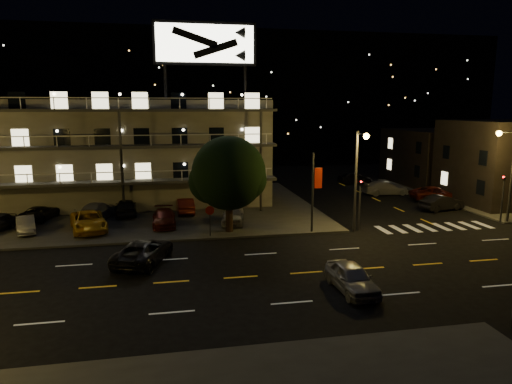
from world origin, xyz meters
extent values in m
plane|color=black|center=(0.00, 0.00, 0.00)|extent=(140.00, 140.00, 0.00)
cube|color=#373735|center=(-14.00, 20.00, 0.07)|extent=(44.00, 24.00, 0.15)
cube|color=#373735|center=(30.00, 20.00, 0.07)|extent=(16.00, 24.00, 0.15)
cube|color=gray|center=(-10.00, 24.00, 5.00)|extent=(28.00, 12.00, 10.00)
cube|color=gray|center=(-10.00, 24.00, 10.25)|extent=(28.00, 12.00, 0.50)
cube|color=#373735|center=(-10.00, 17.10, 3.15)|extent=(28.00, 1.80, 0.25)
cube|color=#373735|center=(-10.00, 17.10, 6.35)|extent=(28.00, 1.80, 0.25)
cube|color=#373735|center=(-10.00, 17.10, 9.55)|extent=(28.00, 1.80, 0.25)
cylinder|color=black|center=(-6.00, 22.00, 12.25)|extent=(0.36, 0.36, 3.50)
cylinder|color=black|center=(2.00, 22.00, 12.25)|extent=(0.36, 0.36, 3.50)
cube|color=black|center=(-2.00, 22.00, 16.00)|extent=(10.20, 0.50, 4.20)
cube|color=white|center=(-2.00, 21.70, 16.00)|extent=(9.60, 0.06, 3.60)
cube|color=black|center=(30.00, 28.00, 3.50)|extent=(14.00, 12.00, 7.00)
cube|color=black|center=(0.00, 70.00, 12.00)|extent=(120.00, 20.00, 24.00)
cylinder|color=#2D2D30|center=(8.50, 8.30, 4.00)|extent=(0.20, 0.20, 8.00)
cylinder|color=#2D2D30|center=(8.50, 7.50, 7.80)|extent=(0.12, 1.80, 0.12)
sphere|color=yellow|center=(8.50, 6.70, 7.70)|extent=(0.44, 0.44, 0.44)
cylinder|color=#2D2D30|center=(22.50, 8.30, 4.00)|extent=(0.20, 0.20, 8.00)
cylinder|color=#2D2D30|center=(21.70, 8.30, 7.80)|extent=(1.80, 0.12, 0.12)
sphere|color=yellow|center=(20.90, 8.30, 7.70)|extent=(0.44, 0.44, 0.44)
cylinder|color=#2D2D30|center=(9.00, 8.50, 1.80)|extent=(0.14, 0.14, 3.60)
imported|color=black|center=(9.00, 8.50, 4.10)|extent=(0.20, 0.16, 1.00)
sphere|color=#FF0C0C|center=(9.00, 8.38, 4.00)|extent=(0.14, 0.14, 0.14)
cylinder|color=#2D2D30|center=(22.00, 8.50, 1.80)|extent=(0.14, 0.14, 3.60)
imported|color=black|center=(22.00, 8.50, 4.10)|extent=(0.16, 0.20, 1.00)
sphere|color=#FF0C0C|center=(21.88, 8.50, 4.00)|extent=(0.14, 0.14, 0.14)
cylinder|color=#2D2D30|center=(5.00, 8.40, 3.20)|extent=(0.16, 0.16, 6.40)
cube|color=red|center=(5.45, 8.40, 4.40)|extent=(0.60, 0.04, 1.60)
cylinder|color=#2D2D30|center=(-3.00, 8.60, 1.10)|extent=(0.08, 0.08, 2.20)
cylinder|color=red|center=(-3.00, 8.55, 2.15)|extent=(0.91, 0.04, 0.91)
cylinder|color=black|center=(-1.40, 9.60, 1.48)|extent=(0.55, 0.55, 2.66)
sphere|color=black|center=(-1.40, 9.60, 4.80)|extent=(5.76, 5.76, 5.76)
sphere|color=black|center=(-2.73, 10.04, 4.13)|extent=(3.54, 3.54, 3.54)
sphere|color=black|center=(-0.18, 9.16, 4.36)|extent=(3.32, 3.32, 3.32)
imported|color=#9D9DA2|center=(-17.09, 12.32, 0.77)|extent=(2.36, 3.99, 1.24)
imported|color=gold|center=(-12.33, 11.95, 0.90)|extent=(3.75, 5.85, 1.50)
imported|color=#55160C|center=(-6.46, 12.40, 0.81)|extent=(1.90, 4.57, 1.32)
imported|color=#9D9DA2|center=(-0.74, 12.16, 0.88)|extent=(2.57, 4.57, 1.47)
imported|color=black|center=(-17.13, 16.56, 0.76)|extent=(2.90, 4.71, 1.22)
imported|color=#9D9DA2|center=(-12.24, 15.93, 0.88)|extent=(3.33, 5.42, 1.47)
imported|color=black|center=(-9.88, 16.84, 0.91)|extent=(2.14, 4.58, 1.52)
imported|color=#55160C|center=(-4.57, 16.79, 0.85)|extent=(1.67, 4.31, 1.40)
imported|color=black|center=(19.84, 13.90, 0.74)|extent=(4.75, 2.62, 1.48)
imported|color=#55160C|center=(22.00, 18.22, 0.75)|extent=(5.59, 2.99, 1.49)
imported|color=#9D9DA2|center=(18.27, 22.51, 0.77)|extent=(5.36, 2.30, 1.54)
imported|color=black|center=(17.89, 30.44, 0.76)|extent=(4.58, 2.17, 1.51)
imported|color=#9D9DA2|center=(3.58, -3.12, 0.75)|extent=(1.89, 4.43, 1.49)
imported|color=black|center=(-7.68, 3.68, 0.76)|extent=(4.22, 6.00, 1.52)
camera|label=1|loc=(-5.88, -25.03, 9.75)|focal=32.00mm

